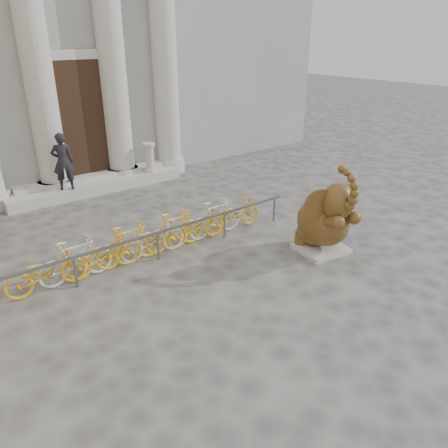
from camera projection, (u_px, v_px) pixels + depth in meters
ground at (296, 320)px, 8.27m from camera, size 80.00×80.00×0.00m
classical_building at (20, 3)px, 16.63m from camera, size 22.00×10.70×12.00m
entrance_steps at (96, 185)px, 14.98m from camera, size 6.00×1.20×0.36m
elephant_statue at (325, 220)px, 10.53m from camera, size 1.52×1.77×2.29m
bike_rack at (152, 237)px, 10.46m from camera, size 8.00×0.53×1.00m
pedestrian at (63, 162)px, 13.67m from camera, size 0.77×0.63×1.83m
balustrade_post at (150, 159)px, 15.61m from camera, size 0.43×0.43×1.04m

